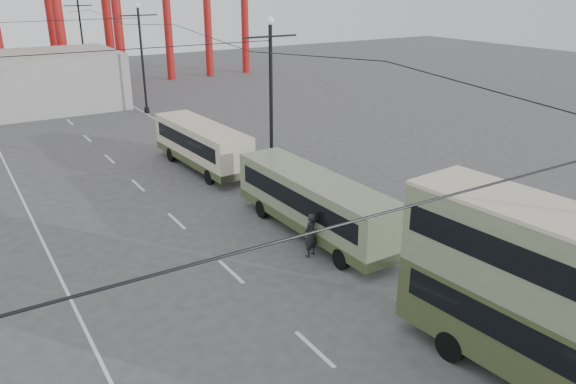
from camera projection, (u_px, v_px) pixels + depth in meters
road_markings at (154, 197)px, 30.53m from camera, size 12.52×120.00×0.01m
lamp_post_mid at (271, 105)px, 30.71m from camera, size 3.20×0.44×9.32m
lamp_post_far at (142, 59)px, 48.18m from camera, size 3.20×0.44×9.32m
lamp_post_distant at (82, 38)px, 65.66m from camera, size 3.20×0.44×9.32m
double_decker_bus at (572, 303)px, 14.98m from camera, size 3.39×10.14×5.34m
single_decker_green at (314, 202)px, 25.57m from camera, size 2.51×10.01×2.82m
single_decker_cream at (202, 144)px, 34.63m from camera, size 2.72×9.11×2.80m
pedestrian at (310, 235)px, 23.73m from camera, size 0.83×0.69×1.95m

